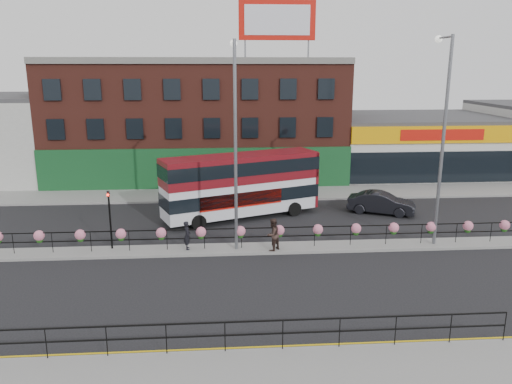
{
  "coord_description": "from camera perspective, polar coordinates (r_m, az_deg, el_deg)",
  "views": [
    {
      "loc": [
        -2.03,
        -25.53,
        9.73
      ],
      "look_at": [
        0.0,
        3.0,
        2.5
      ],
      "focal_mm": 35.0,
      "sensor_mm": 36.0,
      "label": 1
    }
  ],
  "objects": [
    {
      "name": "ground",
      "position": [
        27.39,
        0.45,
        -6.62
      ],
      "size": [
        120.0,
        120.0,
        0.0
      ],
      "primitive_type": "plane",
      "color": "black",
      "rests_on": "ground"
    },
    {
      "name": "brick_building",
      "position": [
        45.76,
        -6.58,
        8.32
      ],
      "size": [
        25.0,
        12.21,
        10.3
      ],
      "color": "brown",
      "rests_on": "ground"
    },
    {
      "name": "yellow_line_inner",
      "position": [
        18.69,
        2.89,
        -17.19
      ],
      "size": [
        60.0,
        0.1,
        0.01
      ],
      "primitive_type": "cube",
      "color": "gold",
      "rests_on": "ground"
    },
    {
      "name": "lamp_column_east",
      "position": [
        28.4,
        20.52,
        7.33
      ],
      "size": [
        0.4,
        1.96,
        11.18
      ],
      "color": "slate",
      "rests_on": "median"
    },
    {
      "name": "yellow_line_outer",
      "position": [
        18.53,
        2.96,
        -17.48
      ],
      "size": [
        60.0,
        0.1,
        0.01
      ],
      "primitive_type": "cube",
      "color": "gold",
      "rests_on": "ground"
    },
    {
      "name": "median_railing",
      "position": [
        27.04,
        0.45,
        -4.54
      ],
      "size": [
        30.04,
        0.56,
        1.23
      ],
      "color": "black",
      "rests_on": "median"
    },
    {
      "name": "south_pavement",
      "position": [
        16.74,
        3.9,
        -21.07
      ],
      "size": [
        60.0,
        4.0,
        0.15
      ],
      "primitive_type": "cube",
      "color": "gray",
      "rests_on": "ground"
    },
    {
      "name": "double_decker_bus",
      "position": [
        32.42,
        -1.65,
        1.45
      ],
      "size": [
        10.57,
        6.11,
        4.21
      ],
      "color": "silver",
      "rests_on": "ground"
    },
    {
      "name": "billboard",
      "position": [
        40.91,
        2.44,
        19.02
      ],
      "size": [
        6.0,
        0.29,
        4.4
      ],
      "color": "red",
      "rests_on": "brick_building"
    },
    {
      "name": "pedestrian_a",
      "position": [
        27.07,
        -7.87,
        -4.92
      ],
      "size": [
        0.66,
        0.52,
        1.56
      ],
      "primitive_type": "imported",
      "rotation": [
        0.0,
        0.0,
        1.7
      ],
      "color": "black",
      "rests_on": "median"
    },
    {
      "name": "lamp_column_west",
      "position": [
        25.88,
        -2.4,
        7.27
      ],
      "size": [
        0.39,
        1.92,
        10.92
      ],
      "color": "slate",
      "rests_on": "median"
    },
    {
      "name": "south_railing",
      "position": [
        17.74,
        -3.58,
        -15.46
      ],
      "size": [
        20.04,
        0.05,
        1.12
      ],
      "color": "black",
      "rests_on": "south_pavement"
    },
    {
      "name": "north_pavement",
      "position": [
        38.8,
        -0.94,
        -0.22
      ],
      "size": [
        60.0,
        4.0,
        0.15
      ],
      "primitive_type": "cube",
      "color": "gray",
      "rests_on": "ground"
    },
    {
      "name": "pedestrian_b",
      "position": [
        26.63,
        1.91,
        -4.88
      ],
      "size": [
        1.53,
        1.53,
        1.76
      ],
      "primitive_type": "imported",
      "rotation": [
        0.0,
        0.0,
        3.92
      ],
      "color": "#362520",
      "rests_on": "median"
    },
    {
      "name": "car",
      "position": [
        34.85,
        14.12,
        -1.22
      ],
      "size": [
        4.82,
        5.58,
        1.46
      ],
      "primitive_type": "imported",
      "rotation": [
        0.0,
        0.0,
        1.16
      ],
      "color": "black",
      "rests_on": "ground"
    },
    {
      "name": "median",
      "position": [
        27.37,
        0.45,
        -6.47
      ],
      "size": [
        60.0,
        1.6,
        0.15
      ],
      "primitive_type": "cube",
      "color": "gray",
      "rests_on": "ground"
    },
    {
      "name": "supermarket",
      "position": [
        49.38,
        17.47,
        5.29
      ],
      "size": [
        15.0,
        12.25,
        5.3
      ],
      "color": "silver",
      "rests_on": "ground"
    },
    {
      "name": "traffic_light_median",
      "position": [
        27.57,
        -16.43,
        -1.68
      ],
      "size": [
        0.15,
        0.28,
        3.65
      ],
      "color": "black",
      "rests_on": "median"
    }
  ]
}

